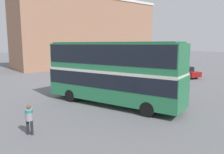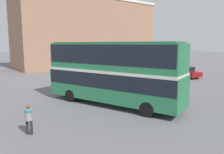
# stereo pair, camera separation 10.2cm
# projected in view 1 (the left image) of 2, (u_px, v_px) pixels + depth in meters

# --- Properties ---
(ground_plane) EXTENTS (240.00, 240.00, 0.00)m
(ground_plane) POSITION_uv_depth(u_px,v_px,m) (120.00, 103.00, 17.44)
(ground_plane) COLOR slate
(building_row_left) EXTENTS (10.04, 29.91, 14.01)m
(building_row_left) POSITION_uv_depth(u_px,v_px,m) (87.00, 33.00, 46.55)
(building_row_left) COLOR #9E7056
(building_row_left) RESTS_ON ground_plane
(double_decker_bus) EXTENTS (11.17, 6.03, 4.79)m
(double_decker_bus) POSITION_uv_depth(u_px,v_px,m) (112.00, 69.00, 16.53)
(double_decker_bus) COLOR #287A4C
(double_decker_bus) RESTS_ON ground_plane
(pedestrian_foreground) EXTENTS (0.55, 0.55, 1.58)m
(pedestrian_foreground) POSITION_uv_depth(u_px,v_px,m) (29.00, 117.00, 11.16)
(pedestrian_foreground) COLOR #232328
(pedestrian_foreground) RESTS_ON ground_plane
(parked_car_kerb_near) EXTENTS (4.36, 2.22, 1.47)m
(parked_car_kerb_near) POSITION_uv_depth(u_px,v_px,m) (132.00, 74.00, 28.78)
(parked_car_kerb_near) COLOR slate
(parked_car_kerb_near) RESTS_ON ground_plane
(parked_car_kerb_far) EXTENTS (4.96, 2.81, 1.53)m
(parked_car_kerb_far) POSITION_uv_depth(u_px,v_px,m) (184.00, 72.00, 30.79)
(parked_car_kerb_far) COLOR maroon
(parked_car_kerb_far) RESTS_ON ground_plane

